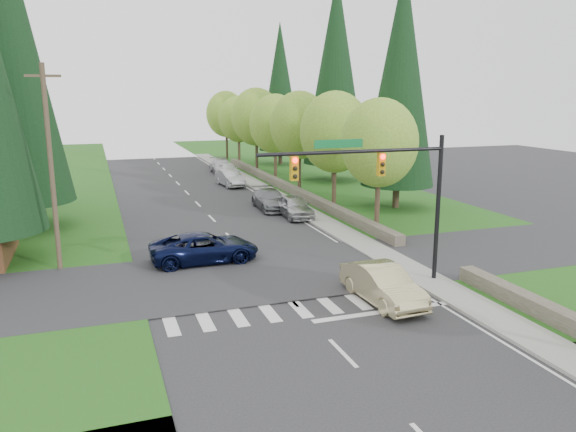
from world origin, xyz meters
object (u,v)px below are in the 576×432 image
suv_navy (205,248)px  parked_car_e (222,166)px  sedan_champagne (383,284)px  parked_car_a (294,206)px  parked_car_b (270,199)px  parked_car_c (230,178)px  parked_car_d (228,170)px

suv_navy → parked_car_e: suv_navy is taller
sedan_champagne → parked_car_a: 16.87m
sedan_champagne → parked_car_b: bearing=83.3°
parked_car_a → parked_car_c: bearing=94.6°
sedan_champagne → parked_car_d: sedan_champagne is taller
parked_car_b → parked_car_d: parked_car_d is taller
parked_car_d → parked_car_b: bearing=-92.8°
sedan_champagne → parked_car_c: size_ratio=1.04×
parked_car_d → parked_car_e: bearing=89.7°
sedan_champagne → parked_car_c: 31.39m
suv_navy → parked_car_a: bearing=-44.4°
parked_car_c → parked_car_a: bearing=-91.4°
parked_car_a → parked_car_c: 14.68m
sedan_champagne → suv_navy: sedan_champagne is taller
parked_car_d → suv_navy: bearing=-105.6°
parked_car_b → parked_car_c: bearing=93.6°
sedan_champagne → parked_car_a: sedan_champagne is taller
sedan_champagne → parked_car_a: bearing=80.1°
suv_navy → parked_car_a: (8.03, 8.64, -0.00)m
sedan_champagne → parked_car_b: (1.30, 19.99, -0.05)m
parked_car_e → suv_navy: bearing=-100.9°
suv_navy → parked_car_c: size_ratio=1.22×
parked_car_b → parked_car_a: bearing=-75.3°
parked_car_b → parked_car_c: (-0.40, 11.39, 0.02)m
parked_car_d → sedan_champagne: bearing=-93.4°
parked_car_a → parked_car_e: 23.59m
parked_car_a → parked_car_d: bearing=90.1°
parked_car_c → sedan_champagne: bearing=-97.6°
parked_car_a → parked_car_b: (-0.75, 3.24, -0.04)m
suv_navy → parked_car_d: bearing=-16.9°
parked_car_b → parked_car_d: size_ratio=1.15×
sedan_champagne → suv_navy: bearing=123.5°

